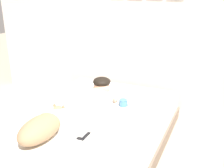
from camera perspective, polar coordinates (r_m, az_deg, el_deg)
The scene contains 8 objects.
ground_plane at distance 2.57m, azimuth -4.02°, elevation -17.38°, with size 13.43×13.43×0.00m, color tan.
back_wall at distance 3.43m, azimuth 7.45°, elevation 14.78°, with size 4.72×0.12×2.50m.
bed at distance 2.75m, azimuth -4.58°, elevation -10.17°, with size 1.44×2.06×0.35m.
pillow at distance 3.19m, azimuth -3.40°, elevation -1.10°, with size 0.52×0.32×0.11m, color white.
person_lying at distance 2.69m, azimuth -5.61°, elevation -4.14°, with size 0.43×0.92×0.27m.
dog at distance 2.33m, azimuth -14.89°, elevation -8.93°, with size 0.26×0.57×0.21m.
coffee_cup at distance 2.85m, azimuth 2.50°, elevation -4.10°, with size 0.12×0.09×0.07m.
cell_phone at distance 2.32m, azimuth -6.19°, elevation -11.15°, with size 0.07×0.14×0.01m, color black.
Camera 1 is at (0.98, -1.79, 1.56)m, focal length 41.92 mm.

